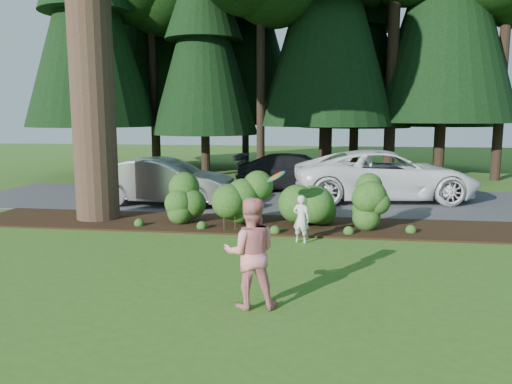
% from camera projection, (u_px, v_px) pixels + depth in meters
% --- Properties ---
extents(ground, '(80.00, 80.00, 0.00)m').
position_uv_depth(ground, '(229.00, 257.00, 10.84)').
color(ground, '#355C1A').
rests_on(ground, ground).
extents(mulch_bed, '(16.00, 2.50, 0.05)m').
position_uv_depth(mulch_bed, '(251.00, 224.00, 14.02)').
color(mulch_bed, black).
rests_on(mulch_bed, ground).
extents(driveway, '(22.00, 6.00, 0.03)m').
position_uv_depth(driveway, '(268.00, 200.00, 18.18)').
color(driveway, '#38383A').
rests_on(driveway, ground).
extents(shrub_row, '(6.53, 1.60, 1.61)m').
position_uv_depth(shrub_row, '(278.00, 198.00, 13.68)').
color(shrub_row, '#1D4314').
rests_on(shrub_row, ground).
extents(lily_cluster, '(0.69, 0.09, 0.57)m').
position_uv_depth(lily_cluster, '(235.00, 213.00, 13.16)').
color(lily_cluster, '#1D4314').
rests_on(lily_cluster, ground).
extents(car_silver_wagon, '(4.88, 1.95, 1.58)m').
position_uv_depth(car_silver_wagon, '(164.00, 181.00, 17.01)').
color(car_silver_wagon, '#AFAFB4').
rests_on(car_silver_wagon, driveway).
extents(car_white_suv, '(6.81, 3.88, 1.79)m').
position_uv_depth(car_white_suv, '(385.00, 175.00, 17.91)').
color(car_white_suv, white).
rests_on(car_white_suv, driveway).
extents(car_dark_suv, '(5.15, 2.17, 1.49)m').
position_uv_depth(car_dark_suv, '(299.00, 172.00, 20.18)').
color(car_dark_suv, black).
rests_on(car_dark_suv, driveway).
extents(child, '(0.50, 0.41, 1.17)m').
position_uv_depth(child, '(301.00, 219.00, 12.02)').
color(child, silver).
rests_on(child, ground).
extents(adult, '(0.97, 0.81, 1.79)m').
position_uv_depth(adult, '(250.00, 253.00, 7.92)').
color(adult, red).
rests_on(adult, ground).
extents(frisbee, '(0.47, 0.49, 0.30)m').
position_uv_depth(frisbee, '(276.00, 176.00, 11.99)').
color(frisbee, '#177F70').
rests_on(frisbee, ground).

